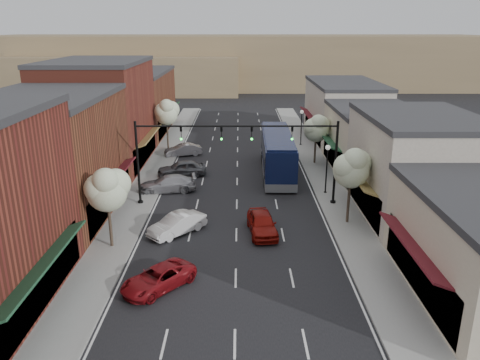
{
  "coord_description": "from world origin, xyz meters",
  "views": [
    {
      "loc": [
        0.22,
        -28.31,
        14.09
      ],
      "look_at": [
        0.27,
        7.77,
        2.2
      ],
      "focal_mm": 35.0,
      "sensor_mm": 36.0,
      "label": 1
    }
  ],
  "objects_px": {
    "tree_left_near": "(107,188)",
    "tree_left_far": "(167,112)",
    "signal_mast_left": "(167,150)",
    "lamp_post_far": "(301,122)",
    "red_hatchback": "(262,223)",
    "parked_car_a": "(158,278)",
    "parked_car_b": "(177,224)",
    "coach_bus": "(277,153)",
    "lamp_post_near": "(327,161)",
    "tree_right_far": "(317,127)",
    "tree_right_near": "(352,167)",
    "parked_car_d": "(182,168)",
    "signal_mast_right": "(307,150)",
    "parked_car_e": "(183,150)",
    "parked_car_c": "(167,184)"
  },
  "relations": [
    {
      "from": "coach_bus",
      "to": "signal_mast_right",
      "type": "bearing_deg",
      "value": -78.43
    },
    {
      "from": "tree_left_far",
      "to": "red_hatchback",
      "type": "height_order",
      "value": "tree_left_far"
    },
    {
      "from": "tree_left_near",
      "to": "tree_left_far",
      "type": "xyz_separation_m",
      "value": [
        -0.0,
        26.0,
        0.38
      ]
    },
    {
      "from": "parked_car_a",
      "to": "coach_bus",
      "type": "bearing_deg",
      "value": 110.26
    },
    {
      "from": "parked_car_b",
      "to": "red_hatchback",
      "type": "bearing_deg",
      "value": 44.05
    },
    {
      "from": "red_hatchback",
      "to": "parked_car_e",
      "type": "xyz_separation_m",
      "value": [
        -8.03,
        21.09,
        -0.1
      ]
    },
    {
      "from": "tree_right_far",
      "to": "tree_right_near",
      "type": "bearing_deg",
      "value": -90.0
    },
    {
      "from": "lamp_post_far",
      "to": "signal_mast_left",
      "type": "bearing_deg",
      "value": -123.86
    },
    {
      "from": "lamp_post_near",
      "to": "parked_car_d",
      "type": "height_order",
      "value": "lamp_post_near"
    },
    {
      "from": "tree_right_far",
      "to": "tree_left_far",
      "type": "height_order",
      "value": "tree_left_far"
    },
    {
      "from": "parked_car_c",
      "to": "tree_left_near",
      "type": "bearing_deg",
      "value": -19.04
    },
    {
      "from": "parked_car_b",
      "to": "parked_car_a",
      "type": "bearing_deg",
      "value": -47.33
    },
    {
      "from": "signal_mast_left",
      "to": "parked_car_e",
      "type": "height_order",
      "value": "signal_mast_left"
    },
    {
      "from": "red_hatchback",
      "to": "parked_car_d",
      "type": "relative_size",
      "value": 0.98
    },
    {
      "from": "signal_mast_right",
      "to": "lamp_post_near",
      "type": "height_order",
      "value": "signal_mast_right"
    },
    {
      "from": "coach_bus",
      "to": "parked_car_b",
      "type": "xyz_separation_m",
      "value": [
        -8.2,
        -14.51,
        -1.35
      ]
    },
    {
      "from": "lamp_post_far",
      "to": "parked_car_d",
      "type": "bearing_deg",
      "value": -136.99
    },
    {
      "from": "tree_left_far",
      "to": "red_hatchback",
      "type": "relative_size",
      "value": 1.33
    },
    {
      "from": "tree_left_near",
      "to": "tree_right_near",
      "type": "bearing_deg",
      "value": 13.55
    },
    {
      "from": "tree_right_near",
      "to": "tree_left_near",
      "type": "height_order",
      "value": "tree_right_near"
    },
    {
      "from": "tree_right_far",
      "to": "coach_bus",
      "type": "xyz_separation_m",
      "value": [
        -4.35,
        -3.22,
        -1.92
      ]
    },
    {
      "from": "red_hatchback",
      "to": "parked_car_a",
      "type": "xyz_separation_m",
      "value": [
        -6.18,
        -7.35,
        -0.16
      ]
    },
    {
      "from": "signal_mast_right",
      "to": "parked_car_e",
      "type": "relative_size",
      "value": 1.98
    },
    {
      "from": "red_hatchback",
      "to": "parked_car_d",
      "type": "xyz_separation_m",
      "value": [
        -7.27,
        13.41,
        0.02
      ]
    },
    {
      "from": "tree_left_far",
      "to": "tree_right_near",
      "type": "bearing_deg",
      "value": -52.96
    },
    {
      "from": "tree_left_near",
      "to": "parked_car_a",
      "type": "bearing_deg",
      "value": -52.35
    },
    {
      "from": "red_hatchback",
      "to": "lamp_post_near",
      "type": "bearing_deg",
      "value": 48.19
    },
    {
      "from": "parked_car_b",
      "to": "coach_bus",
      "type": "bearing_deg",
      "value": 104.4
    },
    {
      "from": "signal_mast_right",
      "to": "tree_left_near",
      "type": "relative_size",
      "value": 1.44
    },
    {
      "from": "tree_right_far",
      "to": "lamp_post_far",
      "type": "relative_size",
      "value": 1.22
    },
    {
      "from": "signal_mast_right",
      "to": "parked_car_c",
      "type": "bearing_deg",
      "value": 165.08
    },
    {
      "from": "parked_car_a",
      "to": "parked_car_b",
      "type": "height_order",
      "value": "parked_car_b"
    },
    {
      "from": "lamp_post_far",
      "to": "parked_car_d",
      "type": "height_order",
      "value": "lamp_post_far"
    },
    {
      "from": "signal_mast_left",
      "to": "red_hatchback",
      "type": "relative_size",
      "value": 1.78
    },
    {
      "from": "coach_bus",
      "to": "parked_car_a",
      "type": "relative_size",
      "value": 2.94
    },
    {
      "from": "signal_mast_left",
      "to": "lamp_post_far",
      "type": "height_order",
      "value": "signal_mast_left"
    },
    {
      "from": "parked_car_d",
      "to": "parked_car_a",
      "type": "bearing_deg",
      "value": -8.41
    },
    {
      "from": "parked_car_a",
      "to": "parked_car_c",
      "type": "relative_size",
      "value": 0.88
    },
    {
      "from": "tree_right_far",
      "to": "signal_mast_right",
      "type": "bearing_deg",
      "value": -102.85
    },
    {
      "from": "lamp_post_near",
      "to": "lamp_post_far",
      "type": "distance_m",
      "value": 17.5
    },
    {
      "from": "red_hatchback",
      "to": "parked_car_a",
      "type": "relative_size",
      "value": 1.03
    },
    {
      "from": "lamp_post_far",
      "to": "tree_left_far",
      "type": "bearing_deg",
      "value": -172.7
    },
    {
      "from": "lamp_post_far",
      "to": "parked_car_a",
      "type": "relative_size",
      "value": 0.99
    },
    {
      "from": "signal_mast_left",
      "to": "parked_car_c",
      "type": "relative_size",
      "value": 1.62
    },
    {
      "from": "signal_mast_left",
      "to": "parked_car_a",
      "type": "height_order",
      "value": "signal_mast_left"
    },
    {
      "from": "tree_right_near",
      "to": "tree_left_near",
      "type": "distance_m",
      "value": 17.08
    },
    {
      "from": "red_hatchback",
      "to": "parked_car_b",
      "type": "height_order",
      "value": "red_hatchback"
    },
    {
      "from": "signal_mast_right",
      "to": "parked_car_b",
      "type": "xyz_separation_m",
      "value": [
        -9.82,
        -5.78,
        -3.9
      ]
    },
    {
      "from": "signal_mast_right",
      "to": "parked_car_e",
      "type": "height_order",
      "value": "signal_mast_right"
    },
    {
      "from": "tree_right_near",
      "to": "signal_mast_left",
      "type": "bearing_deg",
      "value": 163.81
    }
  ]
}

